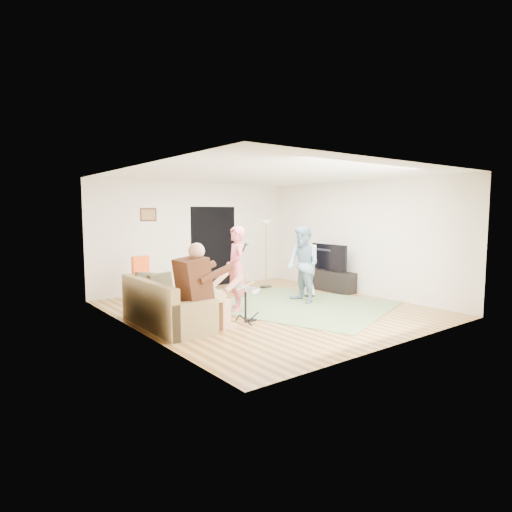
{
  "coord_description": "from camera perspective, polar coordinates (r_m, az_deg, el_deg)",
  "views": [
    {
      "loc": [
        -5.38,
        -6.66,
        1.98
      ],
      "look_at": [
        -0.08,
        0.3,
        1.06
      ],
      "focal_mm": 30.0,
      "sensor_mm": 36.0,
      "label": 1
    }
  ],
  "objects": [
    {
      "name": "guitarist",
      "position": [
        9.28,
        6.29,
        -1.13
      ],
      "size": [
        0.72,
        0.88,
        1.67
      ],
      "primitive_type": "imported",
      "rotation": [
        0.0,
        0.0,
        -1.69
      ],
      "color": "#7095A5",
      "rests_on": "floor"
    },
    {
      "name": "microphone",
      "position": [
        8.58,
        -1.57,
        1.15
      ],
      "size": [
        0.06,
        0.06,
        0.24
      ],
      "primitive_type": null,
      "color": "black",
      "rests_on": "singer"
    },
    {
      "name": "area_rug",
      "position": [
        9.1,
        6.22,
        -6.57
      ],
      "size": [
        4.01,
        4.21,
        0.02
      ],
      "primitive_type": "cube",
      "rotation": [
        0.0,
        0.0,
        0.34
      ],
      "color": "#5B7245",
      "rests_on": "floor"
    },
    {
      "name": "drum_kit",
      "position": [
        7.67,
        -1.4,
        -6.77
      ],
      "size": [
        0.36,
        0.64,
        0.65
      ],
      "color": "black",
      "rests_on": "floor"
    },
    {
      "name": "guitar_held",
      "position": [
        9.39,
        7.19,
        0.78
      ],
      "size": [
        0.16,
        0.61,
        0.26
      ],
      "primitive_type": null,
      "rotation": [
        0.0,
        0.0,
        -0.06
      ],
      "color": "white",
      "rests_on": "guitarist"
    },
    {
      "name": "walls",
      "position": [
        8.58,
        1.66,
        1.78
      ],
      "size": [
        5.5,
        6.0,
        2.7
      ],
      "primitive_type": null,
      "color": "beige",
      "rests_on": "floor"
    },
    {
      "name": "tv_cabinet",
      "position": [
        10.88,
        9.82,
        -3.25
      ],
      "size": [
        0.4,
        1.4,
        0.5
      ],
      "primitive_type": "cube",
      "color": "black",
      "rests_on": "floor"
    },
    {
      "name": "window_blinds",
      "position": [
        7.36,
        -16.23,
        2.4
      ],
      "size": [
        0.0,
        2.05,
        2.05
      ],
      "primitive_type": "plane",
      "rotation": [
        1.57,
        0.0,
        1.57
      ],
      "color": "brown",
      "rests_on": "walls"
    },
    {
      "name": "picture_frame",
      "position": [
        10.5,
        -14.17,
        5.37
      ],
      "size": [
        0.42,
        0.03,
        0.32
      ],
      "primitive_type": "cube",
      "color": "#3F2314",
      "rests_on": "walls"
    },
    {
      "name": "drummer",
      "position": [
        7.15,
        -7.0,
        -5.39
      ],
      "size": [
        0.96,
        0.54,
        1.47
      ],
      "color": "#492514",
      "rests_on": "sofa"
    },
    {
      "name": "guitar_spare",
      "position": [
        10.0,
        7.08,
        -4.14
      ],
      "size": [
        0.29,
        0.26,
        0.8
      ],
      "color": "black",
      "rests_on": "floor"
    },
    {
      "name": "sofa",
      "position": [
        7.59,
        -12.33,
        -7.15
      ],
      "size": [
        0.84,
        2.03,
        0.82
      ],
      "color": "olive",
      "rests_on": "floor"
    },
    {
      "name": "doorway",
      "position": [
        11.36,
        -5.69,
        1.27
      ],
      "size": [
        2.1,
        0.0,
        2.1
      ],
      "primitive_type": "plane",
      "rotation": [
        1.57,
        0.0,
        0.0
      ],
      "color": "black",
      "rests_on": "walls"
    },
    {
      "name": "television",
      "position": [
        10.76,
        9.7,
        -0.12
      ],
      "size": [
        0.06,
        1.11,
        0.64
      ],
      "primitive_type": "cube",
      "color": "black",
      "rests_on": "tv_cabinet"
    },
    {
      "name": "ceiling",
      "position": [
        8.59,
        1.69,
        10.79
      ],
      "size": [
        6.0,
        6.0,
        0.0
      ],
      "primitive_type": "plane",
      "rotation": [
        3.14,
        0.0,
        0.0
      ],
      "color": "white",
      "rests_on": "walls"
    },
    {
      "name": "singer",
      "position": [
        8.51,
        -2.66,
        -1.7
      ],
      "size": [
        0.59,
        0.71,
        1.68
      ],
      "primitive_type": "imported",
      "rotation": [
        0.0,
        0.0,
        -1.91
      ],
      "color": "#E06171",
      "rests_on": "floor"
    },
    {
      "name": "torchiere_lamp",
      "position": [
        11.06,
        1.35,
        1.96
      ],
      "size": [
        0.31,
        0.31,
        1.75
      ],
      "color": "black",
      "rests_on": "floor"
    },
    {
      "name": "floor",
      "position": [
        8.79,
        1.63,
        -7.03
      ],
      "size": [
        6.0,
        6.0,
        0.0
      ],
      "primitive_type": "plane",
      "color": "brown",
      "rests_on": "ground"
    },
    {
      "name": "dining_chair",
      "position": [
        9.47,
        -14.44,
        -4.03
      ],
      "size": [
        0.53,
        0.56,
        1.02
      ],
      "rotation": [
        0.0,
        0.0,
        0.26
      ],
      "color": "tan",
      "rests_on": "floor"
    }
  ]
}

